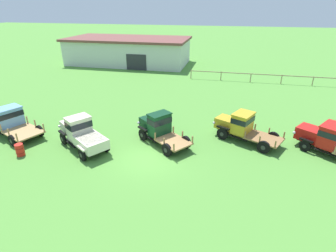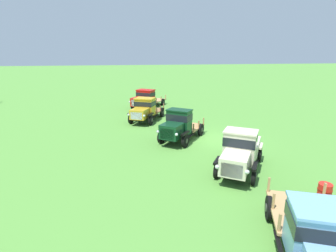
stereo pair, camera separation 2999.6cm
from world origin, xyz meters
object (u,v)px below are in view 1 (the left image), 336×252
(farm_shed, at_px, (129,51))
(vintage_truck_second_in_line, at_px, (81,133))
(vintage_truck_midrow_center, at_px, (159,127))
(vintage_truck_far_side, at_px, (241,125))
(vintage_truck_foreground_near, at_px, (9,119))
(oil_drum_beside_row, at_px, (20,150))
(vintage_truck_back_of_row, at_px, (328,138))

(farm_shed, height_order, vintage_truck_second_in_line, farm_shed)
(vintage_truck_midrow_center, relative_size, vintage_truck_far_side, 0.88)
(vintage_truck_second_in_line, distance_m, vintage_truck_midrow_center, 5.50)
(farm_shed, bearing_deg, vintage_truck_foreground_near, -89.25)
(vintage_truck_far_side, bearing_deg, vintage_truck_midrow_center, -163.86)
(vintage_truck_second_in_line, relative_size, vintage_truck_midrow_center, 1.05)
(oil_drum_beside_row, bearing_deg, vintage_truck_second_in_line, 29.82)
(vintage_truck_foreground_near, height_order, vintage_truck_back_of_row, vintage_truck_foreground_near)
(vintage_truck_far_side, relative_size, vintage_truck_back_of_row, 0.95)
(vintage_truck_far_side, distance_m, vintage_truck_back_of_row, 5.80)
(farm_shed, distance_m, vintage_truck_back_of_row, 34.95)
(vintage_truck_foreground_near, bearing_deg, vintage_truck_midrow_center, 5.92)
(vintage_truck_second_in_line, distance_m, oil_drum_beside_row, 4.14)
(vintage_truck_second_in_line, bearing_deg, vintage_truck_foreground_near, 172.77)
(vintage_truck_second_in_line, bearing_deg, vintage_truck_back_of_row, 10.69)
(farm_shed, height_order, vintage_truck_foreground_near, farm_shed)
(farm_shed, bearing_deg, vintage_truck_midrow_center, -65.17)
(vintage_truck_far_side, xyz_separation_m, oil_drum_beside_row, (-14.53, -5.84, -0.69))
(vintage_truck_second_in_line, xyz_separation_m, vintage_truck_midrow_center, (5.08, 2.10, 0.03))
(vintage_truck_foreground_near, bearing_deg, farm_shed, 90.75)
(oil_drum_beside_row, bearing_deg, vintage_truck_back_of_row, 14.35)
(farm_shed, xyz_separation_m, vintage_truck_foreground_near, (0.36, -27.74, -1.01))
(vintage_truck_midrow_center, xyz_separation_m, vintage_truck_back_of_row, (11.68, 1.06, -0.07))
(vintage_truck_foreground_near, height_order, vintage_truck_midrow_center, vintage_truck_midrow_center)
(vintage_truck_foreground_near, bearing_deg, vintage_truck_far_side, 9.38)
(vintage_truck_second_in_line, bearing_deg, farm_shed, 104.10)
(vintage_truck_foreground_near, xyz_separation_m, vintage_truck_far_side, (17.81, 2.94, -0.02))
(vintage_truck_far_side, distance_m, oil_drum_beside_row, 15.67)
(vintage_truck_midrow_center, bearing_deg, farm_shed, 114.83)
(vintage_truck_far_side, bearing_deg, oil_drum_beside_row, -158.10)
(vintage_truck_foreground_near, distance_m, vintage_truck_second_in_line, 6.88)
(vintage_truck_second_in_line, relative_size, oil_drum_beside_row, 5.75)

